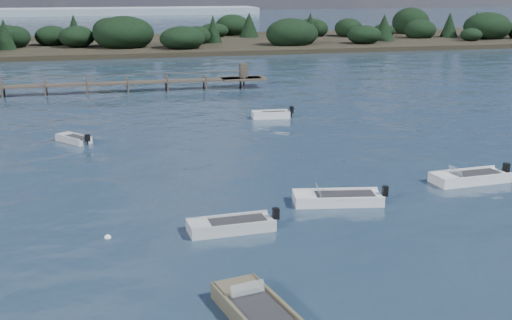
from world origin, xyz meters
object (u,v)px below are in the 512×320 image
object	(u,v)px
dinghy_mid_grey	(231,227)
jetty	(2,87)
dinghy_mid_white_b	(469,179)
dinghy_near_olive	(260,318)
dinghy_mid_white_a	(337,200)
tender_far_white	(271,116)
tender_far_grey	(74,140)

from	to	relation	value
dinghy_mid_grey	jetty	distance (m)	45.19
dinghy_mid_white_b	dinghy_near_olive	bearing A→B (deg)	-141.57
dinghy_mid_white_a	dinghy_mid_grey	bearing A→B (deg)	-158.54
tender_far_white	dinghy_mid_white_b	distance (m)	22.02
dinghy_near_olive	dinghy_mid_white_b	xyz separation A→B (m)	(16.21, 12.86, -0.01)
dinghy_mid_white_a	tender_far_white	xyz separation A→B (m)	(2.52, 22.68, 0.02)
dinghy_near_olive	dinghy_mid_white_a	bearing A→B (deg)	57.39
dinghy_near_olive	dinghy_mid_white_b	distance (m)	20.69
tender_far_grey	jetty	distance (m)	23.61
dinghy_mid_white_a	tender_far_grey	size ratio (longest dim) A/B	1.71
tender_far_white	tender_far_grey	world-z (taller)	tender_far_white
dinghy_near_olive	tender_far_grey	xyz separation A→B (m)	(-6.95, 28.87, -0.02)
tender_far_white	jetty	size ratio (longest dim) A/B	0.06
tender_far_grey	dinghy_mid_white_b	size ratio (longest dim) A/B	0.60
tender_far_white	dinghy_mid_white_b	bearing A→B (deg)	-72.79
dinghy_mid_white_a	dinghy_near_olive	distance (m)	13.32
dinghy_near_olive	dinghy_mid_grey	xyz separation A→B (m)	(0.78, 8.70, -0.02)
tender_far_grey	tender_far_white	bearing A→B (deg)	16.82
dinghy_mid_white_a	jetty	bearing A→B (deg)	118.52
dinghy_mid_white_b	tender_far_grey	bearing A→B (deg)	145.34
dinghy_near_olive	tender_far_white	size ratio (longest dim) A/B	1.48
dinghy_mid_white_a	dinghy_mid_grey	size ratio (longest dim) A/B	1.16
dinghy_mid_white_a	dinghy_mid_grey	distance (m)	6.88
tender_far_white	dinghy_mid_white_a	bearing A→B (deg)	-96.33
dinghy_near_olive	jetty	distance (m)	53.24
dinghy_mid_grey	jetty	world-z (taller)	jetty
jetty	dinghy_mid_white_b	bearing A→B (deg)	-51.27
dinghy_near_olive	dinghy_mid_white_b	bearing A→B (deg)	38.43
tender_far_white	jetty	world-z (taller)	jetty
jetty	dinghy_near_olive	bearing A→B (deg)	-74.14
dinghy_mid_white_a	dinghy_mid_grey	xyz separation A→B (m)	(-6.40, -2.52, -0.00)
tender_far_white	dinghy_mid_grey	distance (m)	26.73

